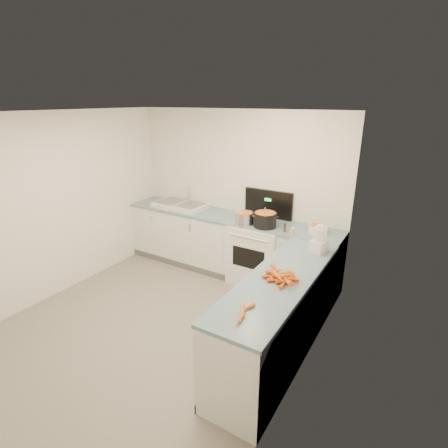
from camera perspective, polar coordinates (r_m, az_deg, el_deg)
The scene contains 19 objects.
floor at distance 4.55m, azimuth -10.87°, elevation -16.00°, with size 3.50×4.00×0.00m, color gray, non-canonical shape.
ceiling at distance 3.71m, azimuth -13.45°, elevation 17.20°, with size 3.50×4.00×0.00m, color white, non-canonical shape.
wall_back at distance 5.51m, azimuth 2.18°, elevation 5.22°, with size 3.50×2.50×0.00m, color white, non-canonical shape.
wall_left at distance 5.27m, azimuth -26.19°, elevation 2.48°, with size 4.00×2.50×0.00m, color white, non-canonical shape.
wall_right at distance 3.12m, azimuth 12.55°, elevation -7.08°, with size 4.00×2.50×0.00m, color white, non-canonical shape.
counter_back at distance 5.52m, azimuth 0.55°, elevation -3.31°, with size 3.50×0.62×0.94m.
counter_right at distance 3.84m, azimuth 8.83°, elevation -14.74°, with size 0.62×2.20×0.94m.
stove at distance 5.27m, azimuth 5.65°, elevation -4.53°, with size 0.76×0.65×1.36m.
sink at distance 5.83m, azimuth -7.07°, elevation 3.11°, with size 0.86×0.52×0.31m.
steel_pot at distance 4.99m, azimuth 3.37°, elevation 0.83°, with size 0.27×0.27×0.19m, color silver.
black_pot at distance 4.90m, azimuth 6.72°, elevation 0.58°, with size 0.32×0.32×0.23m, color black.
wooden_spoon at distance 4.86m, azimuth 6.78°, elevation 1.95°, with size 0.02×0.02×0.39m, color #AD7A47.
mixing_bowl at distance 4.81m, azimuth 15.02°, elevation -0.82°, with size 0.25×0.25×0.11m, color white.
extract_bottle at distance 4.77m, azimuth 9.87°, elevation -0.72°, with size 0.04×0.04×0.09m, color #593319.
spice_jar at distance 4.68m, azimuth 11.14°, elevation -1.28°, with size 0.05×0.05×0.08m, color #E5B266.
food_processor at distance 4.21m, azimuth 15.33°, elevation -2.59°, with size 0.20×0.23×0.33m.
carrot_pile at distance 3.54m, azimuth 9.34°, elevation -8.39°, with size 0.40×0.40×0.10m.
peeled_carrots at distance 2.99m, azimuth 3.04°, elevation -14.35°, with size 0.13×0.36×0.04m.
peelings at distance 5.92m, azimuth -8.47°, elevation 3.71°, with size 0.19×0.19×0.01m.
Camera 1 is at (2.58, -2.67, 2.64)m, focal length 28.00 mm.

